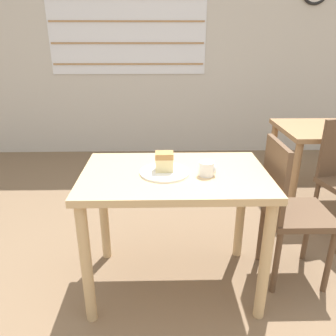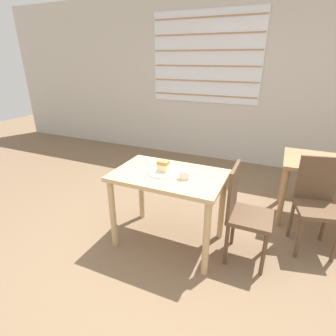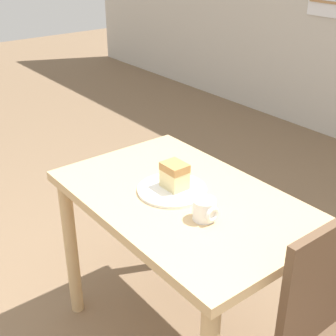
{
  "view_description": "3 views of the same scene",
  "coord_description": "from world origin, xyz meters",
  "px_view_note": "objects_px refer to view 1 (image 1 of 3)",
  "views": [
    {
      "loc": [
        -0.19,
        -1.29,
        1.47
      ],
      "look_at": [
        -0.15,
        0.41,
        0.79
      ],
      "focal_mm": 35.0,
      "sensor_mm": 36.0,
      "label": 1
    },
    {
      "loc": [
        0.79,
        -1.65,
        1.77
      ],
      "look_at": [
        -0.14,
        0.44,
        0.8
      ],
      "focal_mm": 28.0,
      "sensor_mm": 36.0,
      "label": 2
    },
    {
      "loc": [
        1.09,
        -0.62,
        1.69
      ],
      "look_at": [
        -0.2,
        0.39,
        0.85
      ],
      "focal_mm": 50.0,
      "sensor_mm": 36.0,
      "label": 3
    }
  ],
  "objects_px": {
    "dining_table_far": "(330,141)",
    "cake_slice": "(164,161)",
    "chair_near_window": "(289,207)",
    "coffee_mug": "(207,169)",
    "dining_table_near": "(174,193)",
    "plate": "(165,172)"
  },
  "relations": [
    {
      "from": "chair_near_window",
      "to": "plate",
      "type": "height_order",
      "value": "chair_near_window"
    },
    {
      "from": "dining_table_far",
      "to": "cake_slice",
      "type": "height_order",
      "value": "cake_slice"
    },
    {
      "from": "chair_near_window",
      "to": "cake_slice",
      "type": "relative_size",
      "value": 8.73
    },
    {
      "from": "dining_table_far",
      "to": "chair_near_window",
      "type": "relative_size",
      "value": 0.98
    },
    {
      "from": "chair_near_window",
      "to": "dining_table_far",
      "type": "bearing_deg",
      "value": -35.95
    },
    {
      "from": "dining_table_near",
      "to": "chair_near_window",
      "type": "height_order",
      "value": "chair_near_window"
    },
    {
      "from": "dining_table_far",
      "to": "plate",
      "type": "bearing_deg",
      "value": -144.16
    },
    {
      "from": "dining_table_near",
      "to": "plate",
      "type": "xyz_separation_m",
      "value": [
        -0.06,
        -0.01,
        0.13
      ]
    },
    {
      "from": "dining_table_near",
      "to": "coffee_mug",
      "type": "xyz_separation_m",
      "value": [
        0.17,
        -0.05,
        0.17
      ]
    },
    {
      "from": "dining_table_far",
      "to": "coffee_mug",
      "type": "distance_m",
      "value": 1.68
    },
    {
      "from": "plate",
      "to": "cake_slice",
      "type": "bearing_deg",
      "value": 95.19
    },
    {
      "from": "dining_table_near",
      "to": "cake_slice",
      "type": "relative_size",
      "value": 9.88
    },
    {
      "from": "chair_near_window",
      "to": "coffee_mug",
      "type": "bearing_deg",
      "value": 101.88
    },
    {
      "from": "dining_table_far",
      "to": "plate",
      "type": "xyz_separation_m",
      "value": [
        -1.48,
        -1.07,
        0.16
      ]
    },
    {
      "from": "dining_table_near",
      "to": "dining_table_far",
      "type": "relative_size",
      "value": 1.16
    },
    {
      "from": "dining_table_far",
      "to": "chair_near_window",
      "type": "xyz_separation_m",
      "value": [
        -0.72,
        -0.99,
        -0.11
      ]
    },
    {
      "from": "chair_near_window",
      "to": "coffee_mug",
      "type": "distance_m",
      "value": 0.62
    },
    {
      "from": "dining_table_far",
      "to": "cake_slice",
      "type": "xyz_separation_m",
      "value": [
        -1.48,
        -1.05,
        0.22
      ]
    },
    {
      "from": "dining_table_near",
      "to": "chair_near_window",
      "type": "distance_m",
      "value": 0.72
    },
    {
      "from": "dining_table_near",
      "to": "dining_table_far",
      "type": "distance_m",
      "value": 1.77
    },
    {
      "from": "dining_table_far",
      "to": "cake_slice",
      "type": "distance_m",
      "value": 1.83
    },
    {
      "from": "dining_table_far",
      "to": "chair_near_window",
      "type": "bearing_deg",
      "value": -125.95
    }
  ]
}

